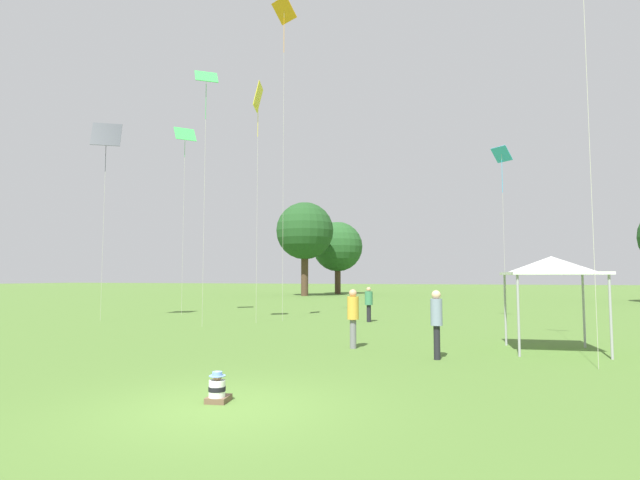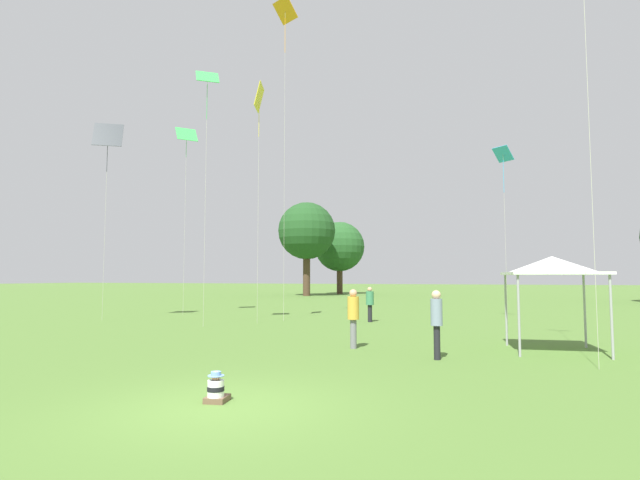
{
  "view_description": "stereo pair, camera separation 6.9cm",
  "coord_description": "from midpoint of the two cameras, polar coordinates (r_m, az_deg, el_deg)",
  "views": [
    {
      "loc": [
        4.24,
        -7.61,
        2.2
      ],
      "look_at": [
        -0.08,
        5.56,
        3.23
      ],
      "focal_mm": 28.0,
      "sensor_mm": 36.0,
      "label": 1
    },
    {
      "loc": [
        4.3,
        -7.58,
        2.2
      ],
      "look_at": [
        -0.08,
        5.56,
        3.23
      ],
      "focal_mm": 28.0,
      "sensor_mm": 36.0,
      "label": 2
    }
  ],
  "objects": [
    {
      "name": "ground_plane",
      "position": [
        8.99,
        -11.15,
        -18.35
      ],
      "size": [
        300.0,
        300.0,
        0.0
      ],
      "primitive_type": "plane",
      "color": "#4C702D"
    },
    {
      "name": "seated_toddler",
      "position": [
        9.34,
        -11.56,
        -16.4
      ],
      "size": [
        0.43,
        0.5,
        0.55
      ],
      "rotation": [
        0.0,
        0.0,
        0.15
      ],
      "color": "brown",
      "rests_on": "ground"
    },
    {
      "name": "person_standing_0",
      "position": [
        15.65,
        3.95,
        -8.31
      ],
      "size": [
        0.36,
        0.36,
        1.82
      ],
      "rotation": [
        0.0,
        0.0,
        4.7
      ],
      "color": "slate",
      "rests_on": "ground"
    },
    {
      "name": "person_standing_1",
      "position": [
        13.89,
        13.32,
        -8.58
      ],
      "size": [
        0.35,
        0.35,
        1.84
      ],
      "rotation": [
        0.0,
        0.0,
        3.03
      ],
      "color": "black",
      "rests_on": "ground"
    },
    {
      "name": "person_standing_2",
      "position": [
        24.84,
        5.8,
        -6.99
      ],
      "size": [
        0.54,
        0.54,
        1.71
      ],
      "rotation": [
        0.0,
        0.0,
        5.66
      ],
      "color": "black",
      "rests_on": "ground"
    },
    {
      "name": "canopy_tent",
      "position": [
        16.42,
        25.12,
        -2.73
      ],
      "size": [
        2.87,
        2.87,
        2.82
      ],
      "rotation": [
        0.0,
        0.0,
        0.11
      ],
      "color": "white",
      "rests_on": "ground"
    },
    {
      "name": "kite_0",
      "position": [
        25.61,
        -6.89,
        15.38
      ],
      "size": [
        0.64,
        1.28,
        11.65
      ],
      "rotation": [
        0.0,
        0.0,
        4.21
      ],
      "color": "yellow",
      "rests_on": "ground"
    },
    {
      "name": "kite_2",
      "position": [
        31.7,
        -14.95,
        11.19
      ],
      "size": [
        1.43,
        1.44,
        11.27
      ],
      "rotation": [
        0.0,
        0.0,
        0.01
      ],
      "color": "green",
      "rests_on": "ground"
    },
    {
      "name": "kite_3",
      "position": [
        26.87,
        20.27,
        8.59
      ],
      "size": [
        1.06,
        1.01,
        8.68
      ],
      "rotation": [
        0.0,
        0.0,
        1.69
      ],
      "color": "#339EDB",
      "rests_on": "ground"
    },
    {
      "name": "kite_5",
      "position": [
        28.61,
        -23.02,
        10.75
      ],
      "size": [
        1.56,
        1.28,
        10.25
      ],
      "rotation": [
        0.0,
        0.0,
        6.04
      ],
      "color": "#1E2328",
      "rests_on": "ground"
    },
    {
      "name": "kite_6",
      "position": [
        28.77,
        -3.93,
        23.73
      ],
      "size": [
        1.42,
        1.25,
        16.7
      ],
      "rotation": [
        0.0,
        0.0,
        1.88
      ],
      "color": "orange",
      "rests_on": "ground"
    },
    {
      "name": "kite_7",
      "position": [
        24.62,
        -12.68,
        16.93
      ],
      "size": [
        1.27,
        1.21,
        11.8
      ],
      "rotation": [
        0.0,
        0.0,
        6.13
      ],
      "color": "green",
      "rests_on": "ground"
    },
    {
      "name": "distant_tree_1",
      "position": [
        65.76,
        2.28,
        -0.79
      ],
      "size": [
        6.53,
        6.53,
        9.48
      ],
      "color": "#473323",
      "rests_on": "ground"
    },
    {
      "name": "distant_tree_2",
      "position": [
        59.01,
        -1.5,
        1.0
      ],
      "size": [
        6.77,
        6.77,
        11.06
      ],
      "color": "#473323",
      "rests_on": "ground"
    }
  ]
}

